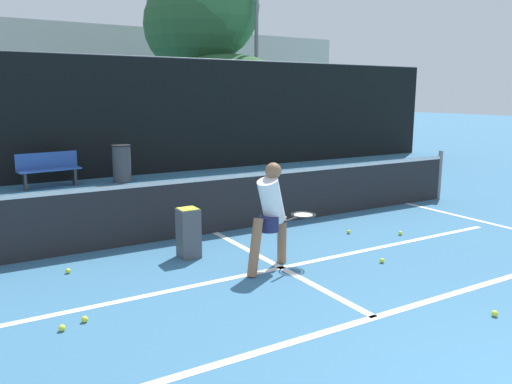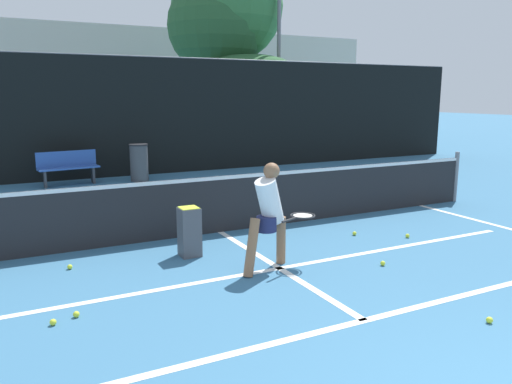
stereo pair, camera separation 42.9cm
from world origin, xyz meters
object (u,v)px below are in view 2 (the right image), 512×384
object	(u,v)px
courtside_bench	(68,167)
parked_car	(57,149)
trash_bin	(139,162)
ball_hopper	(189,231)
player_practicing	(270,212)

from	to	relation	value
courtside_bench	parked_car	world-z (taller)	parked_car
trash_bin	courtside_bench	bearing A→B (deg)	172.83
courtside_bench	trash_bin	bearing A→B (deg)	-15.08
ball_hopper	trash_bin	distance (m)	6.72
ball_hopper	parked_car	size ratio (longest dim) A/B	0.16
courtside_bench	parked_car	size ratio (longest dim) A/B	0.34
player_practicing	ball_hopper	distance (m)	1.30
trash_bin	player_practicing	bearing A→B (deg)	-91.33
ball_hopper	trash_bin	world-z (taller)	trash_bin
ball_hopper	courtside_bench	world-z (taller)	courtside_bench
trash_bin	ball_hopper	bearing A→B (deg)	-98.04
trash_bin	parked_car	distance (m)	4.30
player_practicing	parked_car	world-z (taller)	player_practicing
player_practicing	ball_hopper	bearing A→B (deg)	104.66
player_practicing	courtside_bench	world-z (taller)	player_practicing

